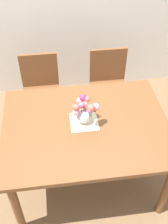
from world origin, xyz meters
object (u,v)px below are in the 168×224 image
at_px(dining_table, 86,132).
at_px(chair_right, 109,82).
at_px(flower_vase, 84,111).
at_px(chair_left, 41,88).

bearing_deg(dining_table, chair_right, 66.15).
bearing_deg(chair_right, flower_vase, 64.75).
height_order(chair_left, flower_vase, flower_vase).
height_order(dining_table, chair_left, chair_left).
relative_size(dining_table, chair_left, 1.60).
distance_m(dining_table, chair_left, 0.99).
distance_m(chair_right, flower_vase, 1.03).
relative_size(dining_table, flower_vase, 5.79).
height_order(chair_left, chair_right, same).
bearing_deg(flower_vase, chair_left, 114.01).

